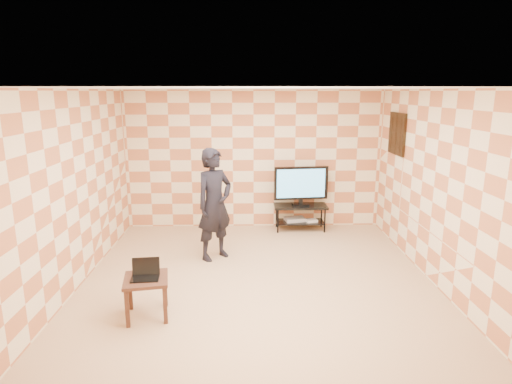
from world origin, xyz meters
TOP-DOWN VIEW (x-y plane):
  - floor at (0.00, 0.00)m, footprint 5.00×5.00m
  - wall_back at (0.00, 2.50)m, footprint 5.00×0.02m
  - wall_front at (0.00, -2.50)m, footprint 5.00×0.02m
  - wall_left at (-2.50, 0.00)m, footprint 0.02×5.00m
  - wall_right at (2.50, 0.00)m, footprint 0.02×5.00m
  - ceiling at (0.00, 0.00)m, footprint 5.00×5.00m
  - wall_art at (2.47, 1.55)m, footprint 0.04×0.72m
  - tv_stand at (0.91, 2.21)m, footprint 1.03×0.46m
  - tv at (0.91, 2.21)m, footprint 1.05×0.23m
  - dvd_player at (0.81, 2.24)m, footprint 0.43×0.34m
  - game_console at (1.13, 2.17)m, footprint 0.24×0.20m
  - side_table at (-1.36, -1.07)m, footprint 0.59×0.59m
  - laptop at (-1.36, -1.05)m, footprint 0.35×0.29m
  - person at (-0.66, 0.80)m, footprint 0.78×0.76m

SIDE VIEW (x-z plane):
  - floor at x=0.00m, z-range 0.00..0.00m
  - game_console at x=1.13m, z-range 0.17..0.22m
  - dvd_player at x=0.81m, z-range 0.17..0.24m
  - tv_stand at x=0.91m, z-range 0.12..0.62m
  - side_table at x=-1.36m, z-range 0.16..0.66m
  - laptop at x=-1.36m, z-range 0.44..0.66m
  - person at x=-0.66m, z-range 0.00..1.81m
  - tv at x=0.91m, z-range 0.54..1.31m
  - wall_back at x=0.00m, z-range 0.00..2.70m
  - wall_front at x=0.00m, z-range 0.00..2.70m
  - wall_left at x=-2.50m, z-range 0.00..2.70m
  - wall_right at x=2.50m, z-range 0.00..2.70m
  - wall_art at x=2.47m, z-range 1.59..2.31m
  - ceiling at x=0.00m, z-range 2.69..2.71m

